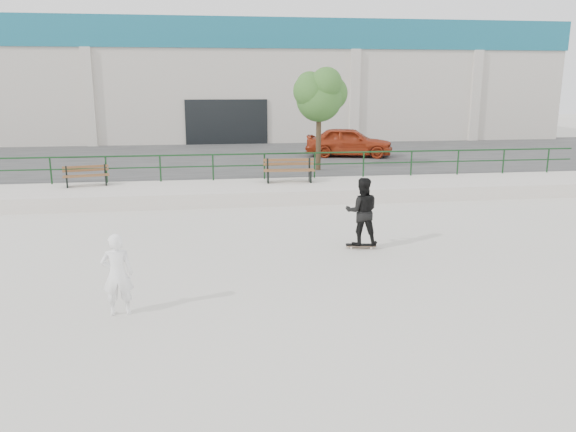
{
  "coord_description": "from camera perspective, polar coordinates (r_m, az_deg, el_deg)",
  "views": [
    {
      "loc": [
        -1.14,
        -10.94,
        4.22
      ],
      "look_at": [
        0.69,
        2.0,
        1.1
      ],
      "focal_mm": 35.0,
      "sensor_mm": 36.0,
      "label": 1
    }
  ],
  "objects": [
    {
      "name": "railing",
      "position": [
        21.97,
        -5.02,
        5.61
      ],
      "size": [
        28.0,
        0.06,
        1.03
      ],
      "color": "#153B1B",
      "rests_on": "ledge"
    },
    {
      "name": "seated_skater",
      "position": [
        10.81,
        -16.95,
        -5.7
      ],
      "size": [
        0.59,
        0.41,
        1.56
      ],
      "primitive_type": "imported",
      "rotation": [
        0.0,
        0.0,
        3.21
      ],
      "color": "white",
      "rests_on": "ground"
    },
    {
      "name": "skateboard",
      "position": [
        14.77,
        7.42,
        -2.97
      ],
      "size": [
        0.8,
        0.33,
        0.09
      ],
      "rotation": [
        0.0,
        0.0,
        -0.17
      ],
      "color": "black",
      "rests_on": "ground"
    },
    {
      "name": "ledge",
      "position": [
        20.85,
        -4.77,
        2.43
      ],
      "size": [
        30.0,
        3.0,
        0.5
      ],
      "primitive_type": "cube",
      "color": "beige",
      "rests_on": "ground"
    },
    {
      "name": "bench_right",
      "position": [
        21.43,
        0.1,
        4.65
      ],
      "size": [
        1.96,
        0.68,
        0.89
      ],
      "rotation": [
        0.0,
        0.0,
        -0.06
      ],
      "color": "brown",
      "rests_on": "ledge"
    },
    {
      "name": "tree",
      "position": [
        24.3,
        3.24,
        12.32
      ],
      "size": [
        2.44,
        2.17,
        4.34
      ],
      "color": "#413220",
      "rests_on": "parking_strip"
    },
    {
      "name": "ground",
      "position": [
        11.78,
        -1.97,
        -7.55
      ],
      "size": [
        120.0,
        120.0,
        0.0
      ],
      "primitive_type": "plane",
      "color": "#BAB5AA",
      "rests_on": "ground"
    },
    {
      "name": "commercial_building",
      "position": [
        42.95,
        -6.73,
        13.83
      ],
      "size": [
        44.2,
        16.33,
        8.0
      ],
      "color": "beige",
      "rests_on": "ground"
    },
    {
      "name": "red_car",
      "position": [
        29.09,
        6.22,
        7.51
      ],
      "size": [
        4.71,
        2.88,
        1.5
      ],
      "primitive_type": "imported",
      "rotation": [
        0.0,
        0.0,
        1.3
      ],
      "color": "maroon",
      "rests_on": "parking_strip"
    },
    {
      "name": "parking_strip",
      "position": [
        29.23,
        -5.77,
        5.57
      ],
      "size": [
        60.0,
        14.0,
        0.5
      ],
      "primitive_type": "cube",
      "color": "#343434",
      "rests_on": "ground"
    },
    {
      "name": "standing_skater",
      "position": [
        14.55,
        7.52,
        0.46
      ],
      "size": [
        0.95,
        0.8,
        1.77
      ],
      "primitive_type": "imported",
      "rotation": [
        0.0,
        0.0,
        2.98
      ],
      "color": "black",
      "rests_on": "skateboard"
    },
    {
      "name": "bench_left",
      "position": [
        21.92,
        -19.81,
        3.86
      ],
      "size": [
        1.68,
        0.79,
        0.74
      ],
      "rotation": [
        0.0,
        0.0,
        0.21
      ],
      "color": "brown",
      "rests_on": "ledge"
    }
  ]
}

